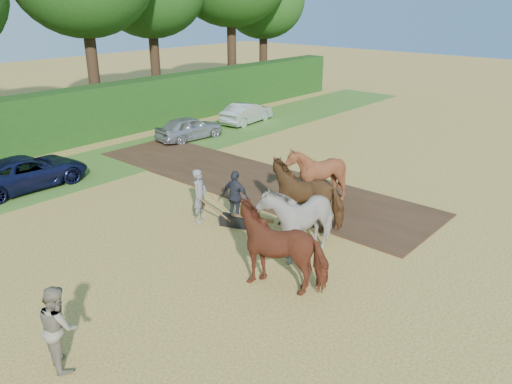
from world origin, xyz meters
name	(u,v)px	position (x,y,z in m)	size (l,w,h in m)	color
ground	(372,237)	(0.00, 0.00, 0.00)	(120.00, 120.00, 0.00)	gold
earth_strip	(250,180)	(1.50, 7.00, 0.03)	(4.50, 17.00, 0.05)	#472D1C
grass_verge	(129,157)	(0.00, 14.00, 0.01)	(50.00, 5.00, 0.03)	#38601E
hedgerow	(79,116)	(0.00, 18.50, 1.50)	(46.00, 1.60, 3.00)	#14380F
spectator_near	(59,326)	(-10.24, 2.04, 0.99)	(0.96, 0.75, 1.98)	#9E977C
spectator_far	(236,196)	(-2.10, 4.44, 0.96)	(1.13, 0.47, 1.92)	#22252E
plough_team	(300,204)	(-1.57, 1.96, 1.18)	(7.89, 6.79, 2.38)	maroon
parked_cars	(54,162)	(-4.02, 14.03, 0.69)	(30.12, 3.09, 1.45)	silver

